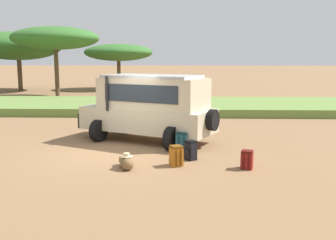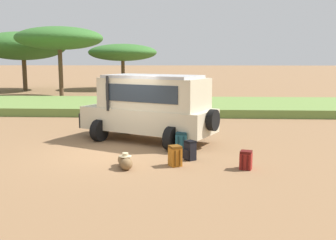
{
  "view_description": "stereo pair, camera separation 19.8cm",
  "coord_description": "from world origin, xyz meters",
  "px_view_note": "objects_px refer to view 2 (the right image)",
  "views": [
    {
      "loc": [
        2.16,
        -12.31,
        3.03
      ],
      "look_at": [
        1.67,
        0.62,
        1.0
      ],
      "focal_mm": 42.0,
      "sensor_mm": 36.0,
      "label": 1
    },
    {
      "loc": [
        2.35,
        -12.3,
        3.03
      ],
      "look_at": [
        1.67,
        0.62,
        1.0
      ],
      "focal_mm": 42.0,
      "sensor_mm": 36.0,
      "label": 2
    }
  ],
  "objects_px": {
    "safari_vehicle": "(150,106)",
    "acacia_tree_far_left": "(23,46)",
    "duffel_bag_low_black_case": "(125,161)",
    "backpack_cluster_center": "(190,151)",
    "acacia_tree_left_mid": "(59,38)",
    "backpack_outermost": "(175,156)",
    "backpack_beside_front_wheel": "(246,160)",
    "backpack_near_rear_wheel": "(182,142)",
    "acacia_tree_centre_back": "(123,53)"
  },
  "relations": [
    {
      "from": "safari_vehicle",
      "to": "acacia_tree_far_left",
      "type": "bearing_deg",
      "value": 122.35
    },
    {
      "from": "duffel_bag_low_black_case",
      "to": "acacia_tree_far_left",
      "type": "distance_m",
      "value": 29.66
    },
    {
      "from": "backpack_cluster_center",
      "to": "acacia_tree_left_mid",
      "type": "height_order",
      "value": "acacia_tree_left_mid"
    },
    {
      "from": "backpack_cluster_center",
      "to": "acacia_tree_left_mid",
      "type": "xyz_separation_m",
      "value": [
        -10.16,
        19.14,
        4.28
      ]
    },
    {
      "from": "backpack_cluster_center",
      "to": "backpack_outermost",
      "type": "relative_size",
      "value": 1.0
    },
    {
      "from": "safari_vehicle",
      "to": "backpack_outermost",
      "type": "distance_m",
      "value": 3.69
    },
    {
      "from": "backpack_beside_front_wheel",
      "to": "acacia_tree_far_left",
      "type": "xyz_separation_m",
      "value": [
        -17.12,
        25.94,
        3.92
      ]
    },
    {
      "from": "backpack_beside_front_wheel",
      "to": "safari_vehicle",
      "type": "bearing_deg",
      "value": 129.52
    },
    {
      "from": "duffel_bag_low_black_case",
      "to": "backpack_beside_front_wheel",
      "type": "bearing_deg",
      "value": 0.48
    },
    {
      "from": "backpack_beside_front_wheel",
      "to": "duffel_bag_low_black_case",
      "type": "bearing_deg",
      "value": -179.52
    },
    {
      "from": "backpack_near_rear_wheel",
      "to": "acacia_tree_far_left",
      "type": "bearing_deg",
      "value": 122.57
    },
    {
      "from": "backpack_beside_front_wheel",
      "to": "backpack_cluster_center",
      "type": "distance_m",
      "value": 1.8
    },
    {
      "from": "safari_vehicle",
      "to": "acacia_tree_far_left",
      "type": "distance_m",
      "value": 26.56
    },
    {
      "from": "safari_vehicle",
      "to": "backpack_outermost",
      "type": "height_order",
      "value": "safari_vehicle"
    },
    {
      "from": "backpack_cluster_center",
      "to": "backpack_beside_front_wheel",
      "type": "bearing_deg",
      "value": -30.54
    },
    {
      "from": "safari_vehicle",
      "to": "acacia_tree_left_mid",
      "type": "relative_size",
      "value": 0.79
    },
    {
      "from": "backpack_outermost",
      "to": "duffel_bag_low_black_case",
      "type": "relative_size",
      "value": 0.7
    },
    {
      "from": "backpack_near_rear_wheel",
      "to": "backpack_outermost",
      "type": "height_order",
      "value": "backpack_near_rear_wheel"
    },
    {
      "from": "safari_vehicle",
      "to": "backpack_outermost",
      "type": "xyz_separation_m",
      "value": [
        1.02,
        -3.4,
        -1.01
      ]
    },
    {
      "from": "backpack_cluster_center",
      "to": "acacia_tree_left_mid",
      "type": "relative_size",
      "value": 0.09
    },
    {
      "from": "backpack_beside_front_wheel",
      "to": "duffel_bag_low_black_case",
      "type": "xyz_separation_m",
      "value": [
        -3.36,
        -0.03,
        -0.08
      ]
    },
    {
      "from": "duffel_bag_low_black_case",
      "to": "acacia_tree_far_left",
      "type": "bearing_deg",
      "value": 117.92
    },
    {
      "from": "backpack_cluster_center",
      "to": "safari_vehicle",
      "type": "bearing_deg",
      "value": 118.05
    },
    {
      "from": "backpack_beside_front_wheel",
      "to": "acacia_tree_left_mid",
      "type": "height_order",
      "value": "acacia_tree_left_mid"
    },
    {
      "from": "backpack_cluster_center",
      "to": "acacia_tree_centre_back",
      "type": "distance_m",
      "value": 28.2
    },
    {
      "from": "acacia_tree_far_left",
      "to": "acacia_tree_centre_back",
      "type": "height_order",
      "value": "acacia_tree_far_left"
    },
    {
      "from": "safari_vehicle",
      "to": "backpack_cluster_center",
      "type": "xyz_separation_m",
      "value": [
        1.45,
        -2.72,
        -1.01
      ]
    },
    {
      "from": "backpack_beside_front_wheel",
      "to": "backpack_outermost",
      "type": "distance_m",
      "value": 1.99
    },
    {
      "from": "backpack_beside_front_wheel",
      "to": "backpack_cluster_center",
      "type": "relative_size",
      "value": 0.88
    },
    {
      "from": "duffel_bag_low_black_case",
      "to": "acacia_tree_far_left",
      "type": "relative_size",
      "value": 0.1
    },
    {
      "from": "acacia_tree_centre_back",
      "to": "safari_vehicle",
      "type": "bearing_deg",
      "value": -78.22
    },
    {
      "from": "backpack_cluster_center",
      "to": "acacia_tree_left_mid",
      "type": "bearing_deg",
      "value": 117.96
    },
    {
      "from": "acacia_tree_far_left",
      "to": "safari_vehicle",
      "type": "bearing_deg",
      "value": -57.65
    },
    {
      "from": "safari_vehicle",
      "to": "duffel_bag_low_black_case",
      "type": "relative_size",
      "value": 6.38
    },
    {
      "from": "backpack_near_rear_wheel",
      "to": "acacia_tree_left_mid",
      "type": "relative_size",
      "value": 0.1
    },
    {
      "from": "backpack_beside_front_wheel",
      "to": "backpack_cluster_center",
      "type": "bearing_deg",
      "value": 149.46
    },
    {
      "from": "backpack_outermost",
      "to": "backpack_near_rear_wheel",
      "type": "bearing_deg",
      "value": 84.94
    },
    {
      "from": "acacia_tree_left_mid",
      "to": "backpack_beside_front_wheel",
      "type": "bearing_deg",
      "value": -59.73
    },
    {
      "from": "backpack_outermost",
      "to": "acacia_tree_left_mid",
      "type": "relative_size",
      "value": 0.09
    },
    {
      "from": "backpack_outermost",
      "to": "duffel_bag_low_black_case",
      "type": "height_order",
      "value": "backpack_outermost"
    },
    {
      "from": "acacia_tree_left_mid",
      "to": "acacia_tree_centre_back",
      "type": "distance_m",
      "value": 8.9
    },
    {
      "from": "safari_vehicle",
      "to": "backpack_beside_front_wheel",
      "type": "height_order",
      "value": "safari_vehicle"
    },
    {
      "from": "backpack_cluster_center",
      "to": "backpack_near_rear_wheel",
      "type": "bearing_deg",
      "value": 104.33
    },
    {
      "from": "backpack_outermost",
      "to": "acacia_tree_far_left",
      "type": "height_order",
      "value": "acacia_tree_far_left"
    },
    {
      "from": "backpack_beside_front_wheel",
      "to": "acacia_tree_far_left",
      "type": "height_order",
      "value": "acacia_tree_far_left"
    },
    {
      "from": "backpack_beside_front_wheel",
      "to": "acacia_tree_centre_back",
      "type": "height_order",
      "value": "acacia_tree_centre_back"
    },
    {
      "from": "backpack_near_rear_wheel",
      "to": "backpack_outermost",
      "type": "relative_size",
      "value": 1.1
    },
    {
      "from": "backpack_beside_front_wheel",
      "to": "duffel_bag_low_black_case",
      "type": "distance_m",
      "value": 3.37
    },
    {
      "from": "duffel_bag_low_black_case",
      "to": "acacia_tree_left_mid",
      "type": "xyz_separation_m",
      "value": [
        -8.34,
        20.08,
        4.39
      ]
    },
    {
      "from": "backpack_near_rear_wheel",
      "to": "duffel_bag_low_black_case",
      "type": "bearing_deg",
      "value": -127.67
    }
  ]
}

